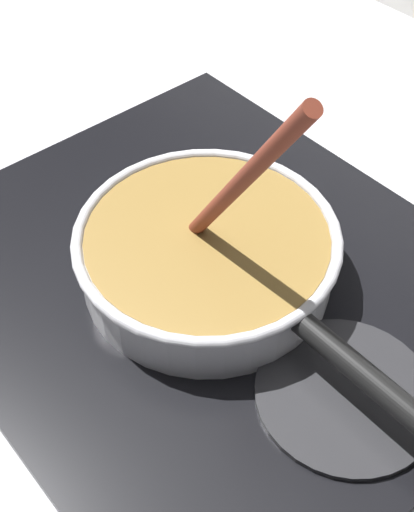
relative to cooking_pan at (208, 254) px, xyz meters
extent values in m
cube|color=#B7B7BC|center=(0.04, -0.18, -0.07)|extent=(2.40, 1.60, 0.04)
cube|color=black|center=(0.00, 0.00, -0.04)|extent=(0.56, 0.48, 0.01)
torus|color=#592D0C|center=(0.00, 0.00, -0.03)|extent=(0.17, 0.17, 0.01)
cylinder|color=#262628|center=(0.18, 0.00, -0.03)|extent=(0.16, 0.16, 0.01)
cylinder|color=silver|center=(0.00, 0.00, -0.01)|extent=(0.24, 0.24, 0.06)
cylinder|color=olive|center=(0.00, 0.00, 0.00)|extent=(0.23, 0.23, 0.05)
torus|color=silver|center=(0.00, 0.00, 0.02)|extent=(0.25, 0.25, 0.01)
cylinder|color=black|center=(0.20, 0.00, 0.01)|extent=(0.16, 0.02, 0.02)
cylinder|color=#EDD88C|center=(0.07, 0.01, 0.01)|extent=(0.04, 0.04, 0.01)
cylinder|color=beige|center=(-0.07, 0.02, 0.01)|extent=(0.03, 0.03, 0.01)
cylinder|color=beige|center=(-0.01, -0.01, 0.01)|extent=(0.03, 0.03, 0.01)
cylinder|color=beige|center=(-0.03, -0.09, 0.01)|extent=(0.04, 0.04, 0.01)
cylinder|color=#E5CC7A|center=(0.01, -0.08, 0.01)|extent=(0.03, 0.03, 0.01)
cylinder|color=beige|center=(0.04, 0.02, 0.01)|extent=(0.03, 0.03, 0.01)
cylinder|color=beige|center=(-0.06, -0.01, 0.01)|extent=(0.03, 0.03, 0.01)
cylinder|color=maroon|center=(0.05, -0.01, 0.12)|extent=(0.16, 0.03, 0.24)
cube|color=brown|center=(-0.03, 0.00, 0.01)|extent=(0.05, 0.03, 0.01)
camera|label=1|loc=(0.33, -0.29, 0.47)|focal=46.99mm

